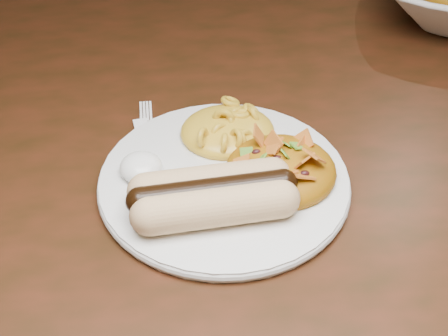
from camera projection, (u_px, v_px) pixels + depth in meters
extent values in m
cube|color=#411A0E|center=(206.00, 97.00, 0.74)|extent=(1.60, 0.90, 0.04)
cylinder|color=silver|center=(224.00, 181.00, 0.59)|extent=(0.28, 0.28, 0.01)
cylinder|color=#E7D58C|center=(215.00, 208.00, 0.53)|extent=(0.11, 0.04, 0.03)
cylinder|color=#E7D58C|center=(211.00, 183.00, 0.55)|extent=(0.11, 0.04, 0.03)
cylinder|color=black|center=(213.00, 192.00, 0.54)|extent=(0.13, 0.03, 0.03)
ellipsoid|color=gold|center=(228.00, 120.00, 0.62)|extent=(0.12, 0.11, 0.04)
ellipsoid|color=white|center=(141.00, 164.00, 0.58)|extent=(0.05, 0.05, 0.02)
ellipsoid|color=#C63902|center=(281.00, 165.00, 0.57)|extent=(0.10, 0.10, 0.04)
cube|color=white|center=(147.00, 149.00, 0.63)|extent=(0.04, 0.14, 0.00)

